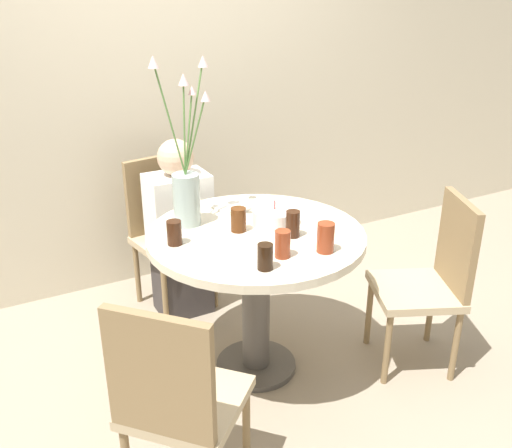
{
  "coord_description": "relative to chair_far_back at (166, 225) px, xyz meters",
  "views": [
    {
      "loc": [
        -1.15,
        -2.13,
        1.84
      ],
      "look_at": [
        0.0,
        0.0,
        0.8
      ],
      "focal_mm": 40.0,
      "sensor_mm": 36.0,
      "label": 1
    }
  ],
  "objects": [
    {
      "name": "ground_plane",
      "position": [
        0.14,
        -0.86,
        -0.5
      ],
      "size": [
        16.0,
        16.0,
        0.0
      ],
      "primitive_type": "plane",
      "color": "gray"
    },
    {
      "name": "birthday_cake",
      "position": [
        0.27,
        -0.82,
        0.3
      ],
      "size": [
        0.21,
        0.21,
        0.12
      ],
      "color": "white",
      "rests_on": "dining_table"
    },
    {
      "name": "person_boy",
      "position": [
        0.03,
        -0.16,
        -0.01
      ],
      "size": [
        0.34,
        0.24,
        1.06
      ],
      "color": "#383333",
      "rests_on": "ground_plane"
    },
    {
      "name": "dining_table",
      "position": [
        0.14,
        -0.86,
        0.1
      ],
      "size": [
        1.02,
        1.02,
        0.76
      ],
      "color": "beige",
      "rests_on": "ground_plane"
    },
    {
      "name": "wall_back",
      "position": [
        0.14,
        0.4,
        0.8
      ],
      "size": [
        8.0,
        0.05,
        2.6
      ],
      "color": "beige",
      "rests_on": "ground_plane"
    },
    {
      "name": "side_plate",
      "position": [
        0.2,
        -0.51,
        0.27
      ],
      "size": [
        0.21,
        0.21,
        0.01
      ],
      "color": "silver",
      "rests_on": "dining_table"
    },
    {
      "name": "chair_far_back",
      "position": [
        0.0,
        0.0,
        0.0
      ],
      "size": [
        0.46,
        0.46,
        0.9
      ],
      "rotation": [
        0.0,
        0.0,
        0.16
      ],
      "color": "tan",
      "rests_on": "ground_plane"
    },
    {
      "name": "flower_vase",
      "position": [
        -0.1,
        -0.62,
        0.46
      ],
      "size": [
        0.3,
        0.21,
        0.78
      ],
      "color": "#9EB2AD",
      "rests_on": "dining_table"
    },
    {
      "name": "drink_glass_1",
      "position": [
        -0.24,
        -0.81,
        0.32
      ],
      "size": [
        0.07,
        0.07,
        0.11
      ],
      "color": "#33190C",
      "rests_on": "dining_table"
    },
    {
      "name": "drink_glass_2",
      "position": [
        0.27,
        -0.99,
        0.32
      ],
      "size": [
        0.06,
        0.06,
        0.12
      ],
      "color": "#33190C",
      "rests_on": "dining_table"
    },
    {
      "name": "drink_glass_5",
      "position": [
        0.08,
        -0.81,
        0.32
      ],
      "size": [
        0.07,
        0.07,
        0.11
      ],
      "color": "#51280F",
      "rests_on": "dining_table"
    },
    {
      "name": "chair_right_flank",
      "position": [
        0.94,
        -1.22,
        0.0
      ],
      "size": [
        0.53,
        0.53,
        0.9
      ],
      "rotation": [
        0.0,
        0.0,
        4.29
      ],
      "color": "tan",
      "rests_on": "ground_plane"
    },
    {
      "name": "drink_glass_3",
      "position": [
        0.31,
        -1.19,
        0.33
      ],
      "size": [
        0.08,
        0.08,
        0.13
      ],
      "color": "maroon",
      "rests_on": "dining_table"
    },
    {
      "name": "chair_near_front",
      "position": [
        -0.5,
        -1.46,
        0.0
      ],
      "size": [
        0.57,
        0.57,
        0.9
      ],
      "rotation": [
        0.0,
        0.0,
        2.32
      ],
      "color": "tan",
      "rests_on": "ground_plane"
    },
    {
      "name": "drink_glass_4",
      "position": [
        0.12,
        -1.14,
        0.32
      ],
      "size": [
        0.07,
        0.07,
        0.12
      ],
      "color": "maroon",
      "rests_on": "dining_table"
    },
    {
      "name": "drink_glass_0",
      "position": [
        0.0,
        -1.2,
        0.32
      ],
      "size": [
        0.06,
        0.06,
        0.11
      ],
      "color": "black",
      "rests_on": "dining_table"
    }
  ]
}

